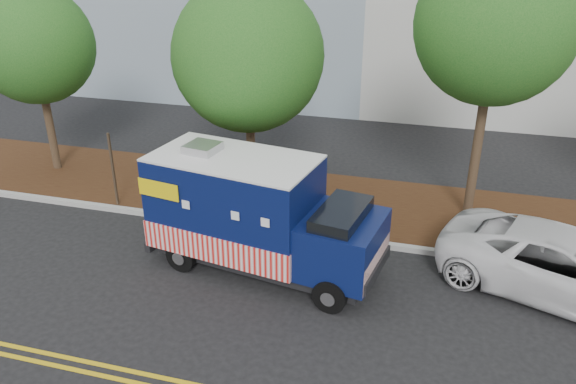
# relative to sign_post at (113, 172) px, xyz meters

# --- Properties ---
(ground) EXTENTS (120.00, 120.00, 0.00)m
(ground) POSITION_rel_sign_post_xyz_m (3.62, -1.55, -1.20)
(ground) COLOR black
(ground) RESTS_ON ground
(curb) EXTENTS (120.00, 0.18, 0.15)m
(curb) POSITION_rel_sign_post_xyz_m (3.62, -0.15, -1.12)
(curb) COLOR #9E9E99
(curb) RESTS_ON ground
(mulch_strip) EXTENTS (120.00, 4.00, 0.15)m
(mulch_strip) POSITION_rel_sign_post_xyz_m (3.62, 1.95, -1.12)
(mulch_strip) COLOR black
(mulch_strip) RESTS_ON ground
(centerline_near) EXTENTS (120.00, 0.10, 0.01)m
(centerline_near) POSITION_rel_sign_post_xyz_m (3.62, -6.00, -1.19)
(centerline_near) COLOR gold
(centerline_near) RESTS_ON ground
(centerline_far) EXTENTS (120.00, 0.10, 0.01)m
(centerline_far) POSITION_rel_sign_post_xyz_m (3.62, -6.25, -1.19)
(centerline_far) COLOR gold
(centerline_far) RESTS_ON ground
(tree_a) EXTENTS (3.69, 3.69, 6.15)m
(tree_a) POSITION_rel_sign_post_xyz_m (-3.52, 2.00, 3.09)
(tree_a) COLOR #38281C
(tree_a) RESTS_ON ground
(tree_b) EXTENTS (4.29, 4.29, 6.52)m
(tree_b) POSITION_rel_sign_post_xyz_m (3.59, 1.86, 3.17)
(tree_b) COLOR #38281C
(tree_b) RESTS_ON ground
(tree_c) EXTENTS (4.05, 4.05, 7.47)m
(tree_c) POSITION_rel_sign_post_xyz_m (10.04, 2.12, 4.23)
(tree_c) COLOR #38281C
(tree_c) RESTS_ON ground
(sign_post) EXTENTS (0.06, 0.06, 2.40)m
(sign_post) POSITION_rel_sign_post_xyz_m (0.00, 0.00, 0.00)
(sign_post) COLOR #473828
(sign_post) RESTS_ON ground
(food_truck) EXTENTS (5.96, 3.01, 3.00)m
(food_truck) POSITION_rel_sign_post_xyz_m (4.91, -1.83, 0.16)
(food_truck) COLOR black
(food_truck) RESTS_ON ground
(white_car) EXTENTS (5.99, 4.20, 1.52)m
(white_car) POSITION_rel_sign_post_xyz_m (12.02, -1.12, -0.44)
(white_car) COLOR silver
(white_car) RESTS_ON ground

